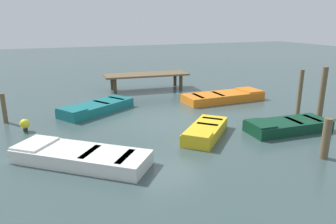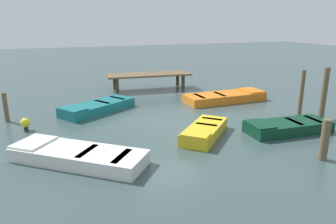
{
  "view_description": "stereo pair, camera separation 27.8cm",
  "coord_description": "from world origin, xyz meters",
  "px_view_note": "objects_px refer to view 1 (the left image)",
  "views": [
    {
      "loc": [
        -4.68,
        -11.62,
        3.98
      ],
      "look_at": [
        0.0,
        0.0,
        0.35
      ],
      "focal_mm": 33.85,
      "sensor_mm": 36.0,
      "label": 1
    },
    {
      "loc": [
        -4.42,
        -11.72,
        3.98
      ],
      "look_at": [
        0.0,
        0.0,
        0.35
      ],
      "focal_mm": 33.85,
      "sensor_mm": 36.0,
      "label": 2
    }
  ],
  "objects_px": {
    "mooring_piling_center": "(322,93)",
    "rowboat_teal": "(96,107)",
    "rowboat_orange": "(224,97)",
    "rowboat_yellow": "(206,131)",
    "marker_buoy": "(25,124)",
    "rowboat_dark_green": "(287,126)",
    "mooring_piling_near_right": "(4,108)",
    "dock_segment": "(147,76)",
    "rowboat_white": "(80,156)",
    "mooring_piling_far_left": "(326,139)",
    "mooring_piling_mid_left": "(300,92)"
  },
  "relations": [
    {
      "from": "mooring_piling_far_left",
      "to": "rowboat_yellow",
      "type": "bearing_deg",
      "value": 129.07
    },
    {
      "from": "rowboat_dark_green",
      "to": "mooring_piling_near_right",
      "type": "xyz_separation_m",
      "value": [
        -9.83,
        5.08,
        0.39
      ]
    },
    {
      "from": "rowboat_yellow",
      "to": "mooring_piling_mid_left",
      "type": "relative_size",
      "value": 1.32
    },
    {
      "from": "mooring_piling_center",
      "to": "mooring_piling_mid_left",
      "type": "height_order",
      "value": "mooring_piling_center"
    },
    {
      "from": "mooring_piling_center",
      "to": "rowboat_teal",
      "type": "bearing_deg",
      "value": 152.58
    },
    {
      "from": "dock_segment",
      "to": "rowboat_yellow",
      "type": "relative_size",
      "value": 1.93
    },
    {
      "from": "mooring_piling_near_right",
      "to": "mooring_piling_far_left",
      "type": "distance_m",
      "value": 11.76
    },
    {
      "from": "rowboat_dark_green",
      "to": "mooring_piling_far_left",
      "type": "distance_m",
      "value": 2.45
    },
    {
      "from": "rowboat_white",
      "to": "rowboat_teal",
      "type": "xyz_separation_m",
      "value": [
        1.36,
        5.18,
        0.0
      ]
    },
    {
      "from": "dock_segment",
      "to": "marker_buoy",
      "type": "relative_size",
      "value": 10.48
    },
    {
      "from": "dock_segment",
      "to": "mooring_piling_near_right",
      "type": "xyz_separation_m",
      "value": [
        -7.3,
        -3.96,
        -0.23
      ]
    },
    {
      "from": "rowboat_dark_green",
      "to": "mooring_piling_near_right",
      "type": "bearing_deg",
      "value": -24.14
    },
    {
      "from": "rowboat_orange",
      "to": "marker_buoy",
      "type": "distance_m",
      "value": 9.45
    },
    {
      "from": "rowboat_yellow",
      "to": "mooring_piling_near_right",
      "type": "distance_m",
      "value": 8.07
    },
    {
      "from": "rowboat_yellow",
      "to": "mooring_piling_center",
      "type": "height_order",
      "value": "mooring_piling_center"
    },
    {
      "from": "rowboat_teal",
      "to": "rowboat_yellow",
      "type": "relative_size",
      "value": 1.39
    },
    {
      "from": "rowboat_teal",
      "to": "dock_segment",
      "type": "bearing_deg",
      "value": -165.93
    },
    {
      "from": "rowboat_orange",
      "to": "mooring_piling_far_left",
      "type": "bearing_deg",
      "value": -99.16
    },
    {
      "from": "mooring_piling_mid_left",
      "to": "dock_segment",
      "type": "bearing_deg",
      "value": 121.19
    },
    {
      "from": "mooring_piling_mid_left",
      "to": "mooring_piling_far_left",
      "type": "height_order",
      "value": "mooring_piling_mid_left"
    },
    {
      "from": "mooring_piling_center",
      "to": "mooring_piling_far_left",
      "type": "relative_size",
      "value": 1.74
    },
    {
      "from": "dock_segment",
      "to": "mooring_piling_far_left",
      "type": "height_order",
      "value": "mooring_piling_far_left"
    },
    {
      "from": "dock_segment",
      "to": "rowboat_white",
      "type": "distance_m",
      "value": 10.27
    },
    {
      "from": "rowboat_dark_green",
      "to": "mooring_piling_mid_left",
      "type": "distance_m",
      "value": 2.65
    },
    {
      "from": "rowboat_white",
      "to": "mooring_piling_mid_left",
      "type": "bearing_deg",
      "value": -131.9
    },
    {
      "from": "rowboat_orange",
      "to": "rowboat_yellow",
      "type": "relative_size",
      "value": 1.62
    },
    {
      "from": "mooring_piling_center",
      "to": "mooring_piling_near_right",
      "type": "bearing_deg",
      "value": 160.78
    },
    {
      "from": "rowboat_teal",
      "to": "mooring_piling_mid_left",
      "type": "height_order",
      "value": "mooring_piling_mid_left"
    },
    {
      "from": "mooring_piling_near_right",
      "to": "mooring_piling_mid_left",
      "type": "bearing_deg",
      "value": -16.53
    },
    {
      "from": "marker_buoy",
      "to": "rowboat_teal",
      "type": "bearing_deg",
      "value": 29.32
    },
    {
      "from": "rowboat_white",
      "to": "rowboat_yellow",
      "type": "distance_m",
      "value": 4.45
    },
    {
      "from": "mooring_piling_near_right",
      "to": "dock_segment",
      "type": "bearing_deg",
      "value": 28.46
    },
    {
      "from": "rowboat_yellow",
      "to": "mooring_piling_mid_left",
      "type": "distance_m",
      "value": 5.23
    },
    {
      "from": "rowboat_orange",
      "to": "mooring_piling_mid_left",
      "type": "height_order",
      "value": "mooring_piling_mid_left"
    },
    {
      "from": "rowboat_orange",
      "to": "mooring_piling_center",
      "type": "bearing_deg",
      "value": -64.11
    },
    {
      "from": "dock_segment",
      "to": "mooring_piling_far_left",
      "type": "relative_size",
      "value": 4.04
    },
    {
      "from": "mooring_piling_near_right",
      "to": "marker_buoy",
      "type": "bearing_deg",
      "value": -62.21
    },
    {
      "from": "marker_buoy",
      "to": "mooring_piling_center",
      "type": "bearing_deg",
      "value": -13.78
    },
    {
      "from": "rowboat_teal",
      "to": "mooring_piling_center",
      "type": "bearing_deg",
      "value": 120.42
    },
    {
      "from": "rowboat_yellow",
      "to": "mooring_piling_center",
      "type": "xyz_separation_m",
      "value": [
        5.53,
        0.16,
        0.87
      ]
    },
    {
      "from": "rowboat_dark_green",
      "to": "rowboat_orange",
      "type": "height_order",
      "value": "same"
    },
    {
      "from": "rowboat_dark_green",
      "to": "mooring_piling_center",
      "type": "xyz_separation_m",
      "value": [
        2.43,
        0.8,
        0.87
      ]
    },
    {
      "from": "dock_segment",
      "to": "rowboat_yellow",
      "type": "xyz_separation_m",
      "value": [
        -0.57,
        -8.39,
        -0.61
      ]
    },
    {
      "from": "rowboat_orange",
      "to": "mooring_piling_center",
      "type": "distance_m",
      "value": 4.74
    },
    {
      "from": "rowboat_dark_green",
      "to": "dock_segment",
      "type": "bearing_deg",
      "value": -71.18
    },
    {
      "from": "dock_segment",
      "to": "mooring_piling_near_right",
      "type": "distance_m",
      "value": 8.31
    },
    {
      "from": "mooring_piling_mid_left",
      "to": "mooring_piling_near_right",
      "type": "bearing_deg",
      "value": 163.47
    },
    {
      "from": "rowboat_dark_green",
      "to": "rowboat_teal",
      "type": "height_order",
      "value": "same"
    },
    {
      "from": "rowboat_dark_green",
      "to": "marker_buoy",
      "type": "relative_size",
      "value": 6.68
    },
    {
      "from": "rowboat_white",
      "to": "marker_buoy",
      "type": "xyz_separation_m",
      "value": [
        -1.55,
        3.55,
        0.07
      ]
    }
  ]
}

